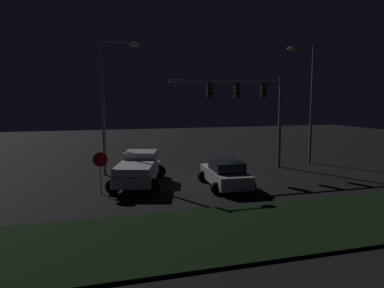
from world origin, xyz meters
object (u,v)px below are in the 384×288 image
Objects in this scene: stop_sign at (100,165)px; street_lamp_right at (307,92)px; car_sedan at (225,174)px; street_lamp_left at (110,92)px; traffic_signal_gantry at (249,100)px; pickup_truck at (139,167)px.

street_lamp_right is at bearing 18.51° from stop_sign.
street_lamp_left is (-5.90, 5.15, 4.66)m from car_sedan.
street_lamp_right reaches higher than traffic_signal_gantry.
stop_sign reaches higher than car_sedan.
traffic_signal_gantry is 0.93× the size of street_lamp_right.
pickup_truck is 2.86m from stop_sign.
car_sedan is (4.61, -2.01, -0.26)m from pickup_truck.
traffic_signal_gantry is at bearing -169.36° from street_lamp_right.
traffic_signal_gantry is at bearing -4.10° from street_lamp_left.
traffic_signal_gantry is (8.12, 2.46, 3.90)m from pickup_truck.
pickup_truck is 9.34m from traffic_signal_gantry.
pickup_truck is at bearing 70.53° from car_sedan.
street_lamp_left is at bearing 79.70° from stop_sign.
street_lamp_left is 6.29m from stop_sign.
car_sedan is 0.52× the size of street_lamp_left.
street_lamp_left is 3.88× the size of stop_sign.
traffic_signal_gantry is (3.51, 4.48, 4.16)m from car_sedan.
street_lamp_left is at bearing -178.76° from street_lamp_right.
stop_sign is at bearing -157.69° from traffic_signal_gantry.
pickup_truck is 5.55m from street_lamp_left.
stop_sign is at bearing 92.03° from car_sedan.
street_lamp_right is at bearing 10.64° from traffic_signal_gantry.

